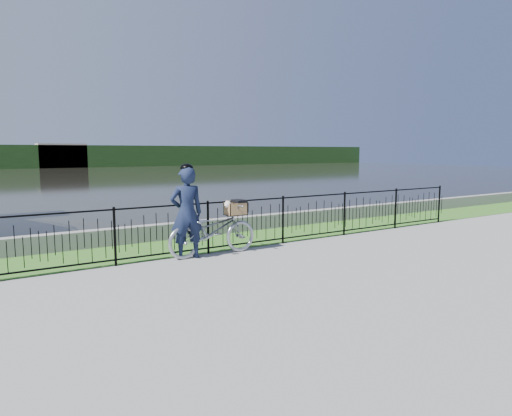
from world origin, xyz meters
TOP-DOWN VIEW (x-y plane):
  - ground at (0.00, 0.00)m, footprint 120.00×120.00m
  - grass_strip at (0.00, 2.60)m, footprint 60.00×2.00m
  - water at (0.00, 33.00)m, footprint 120.00×120.00m
  - quay_wall at (0.00, 3.60)m, footprint 60.00×0.30m
  - fence at (0.00, 1.60)m, footprint 14.00×0.06m
  - far_treeline at (0.00, 60.00)m, footprint 120.00×6.00m
  - far_building_right at (6.00, 58.50)m, footprint 6.00×3.00m
  - bicycle_rig at (-0.99, 1.40)m, footprint 2.03×0.71m
  - cyclist at (-1.57, 1.43)m, footprint 0.74×0.53m

SIDE VIEW (x-z plane):
  - ground at x=0.00m, z-range 0.00..0.00m
  - water at x=0.00m, z-range 0.00..0.00m
  - grass_strip at x=0.00m, z-range 0.00..0.01m
  - quay_wall at x=0.00m, z-range 0.00..0.40m
  - bicycle_rig at x=-0.99m, z-range -0.04..1.13m
  - fence at x=0.00m, z-range 0.00..1.15m
  - cyclist at x=-1.57m, z-range -0.01..1.94m
  - far_treeline at x=0.00m, z-range 0.00..3.00m
  - far_building_right at x=6.00m, z-range 0.00..3.20m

